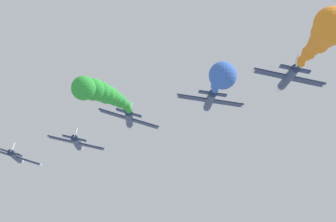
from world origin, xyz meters
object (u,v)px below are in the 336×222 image
airplane_left_inner (77,143)px  airplane_right_inner (129,119)px  airplane_left_outer (210,101)px  airplane_right_outer (288,78)px  airplane_lead (15,156)px

airplane_left_inner → airplane_right_inner: (8.59, -9.63, 2.09)m
airplane_left_inner → airplane_left_outer: airplane_left_outer is taller
airplane_right_inner → airplane_left_outer: airplane_left_outer is taller
airplane_left_inner → airplane_right_outer: airplane_right_outer is taller
airplane_lead → airplane_left_outer: bearing=-39.0°
airplane_left_outer → airplane_left_inner: bearing=139.2°
airplane_left_outer → airplane_right_outer: (9.30, -8.80, 1.10)m
airplane_lead → airplane_left_outer: (31.05, -25.13, 4.36)m
airplane_left_inner → airplane_right_outer: bearing=-41.7°
airplane_lead → airplane_right_inner: bearing=-41.7°
airplane_right_inner → airplane_left_outer: bearing=-33.8°
airplane_right_outer → airplane_right_inner: bearing=141.5°
airplane_left_inner → airplane_right_inner: airplane_right_inner is taller
airplane_lead → airplane_right_outer: 53.00m
airplane_left_inner → airplane_right_outer: (29.22, -26.02, 4.35)m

